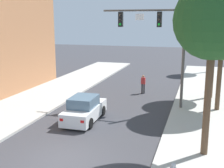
{
  "coord_description": "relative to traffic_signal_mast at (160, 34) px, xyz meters",
  "views": [
    {
      "loc": [
        5.74,
        -11.3,
        6.27
      ],
      "look_at": [
        0.05,
        7.49,
        2.0
      ],
      "focal_mm": 47.12,
      "sensor_mm": 36.0,
      "label": 1
    }
  ],
  "objects": [
    {
      "name": "street_tree_third",
      "position": [
        3.71,
        3.6,
        0.34
      ],
      "size": [
        3.39,
        3.39,
        7.23
      ],
      "color": "brown",
      "rests_on": "sidewalk_right"
    },
    {
      "name": "ground_plane",
      "position": [
        -2.97,
        -9.48,
        -5.31
      ],
      "size": [
        120.0,
        120.0,
        0.0
      ],
      "primitive_type": "plane",
      "color": "#38383D"
    },
    {
      "name": "street_tree_second",
      "position": [
        4.08,
        0.23,
        0.5
      ],
      "size": [
        4.37,
        4.37,
        7.86
      ],
      "color": "brown",
      "rests_on": "sidewalk_right"
    },
    {
      "name": "traffic_signal_mast",
      "position": [
        0.0,
        0.0,
        0.0
      ],
      "size": [
        5.88,
        0.38,
        7.5
      ],
      "color": "#514C47",
      "rests_on": "sidewalk_right"
    },
    {
      "name": "car_lead_white",
      "position": [
        -4.09,
        -4.2,
        -4.59
      ],
      "size": [
        1.93,
        4.29,
        1.6
      ],
      "color": "silver",
      "rests_on": "ground"
    },
    {
      "name": "pedestrian_crossing_road",
      "position": [
        -1.87,
        3.88,
        -4.4
      ],
      "size": [
        0.36,
        0.22,
        1.64
      ],
      "color": "#333338",
      "rests_on": "ground"
    },
    {
      "name": "street_tree_nearest",
      "position": [
        3.19,
        -7.31,
        0.92
      ],
      "size": [
        3.43,
        3.43,
        7.84
      ],
      "color": "brown",
      "rests_on": "sidewalk_right"
    },
    {
      "name": "street_tree_farthest",
      "position": [
        3.81,
        16.16,
        0.39
      ],
      "size": [
        2.92,
        2.92,
        7.06
      ],
      "color": "brown",
      "rests_on": "sidewalk_right"
    }
  ]
}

